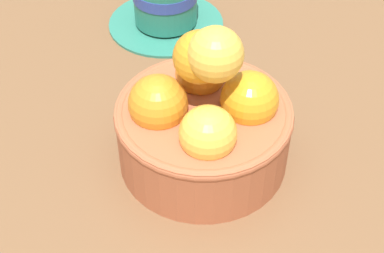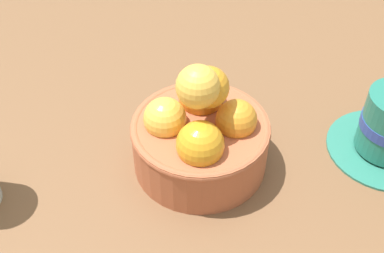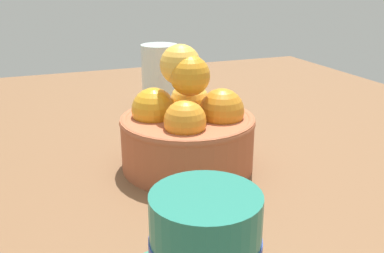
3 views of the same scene
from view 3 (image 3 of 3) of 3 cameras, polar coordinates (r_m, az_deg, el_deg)
name	(u,v)px [view 3 (image 3 of 3)]	position (r cm, az deg, el deg)	size (l,w,h in cm)	color
ground_plane	(188,183)	(51.13, -0.56, -7.48)	(112.75, 101.41, 4.49)	brown
terracotta_bowl	(188,128)	(48.41, -0.59, -0.19)	(15.11, 15.11, 13.95)	#AD5938
water_glass	(160,76)	(71.95, -4.24, 6.71)	(6.05, 6.05, 10.20)	silver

